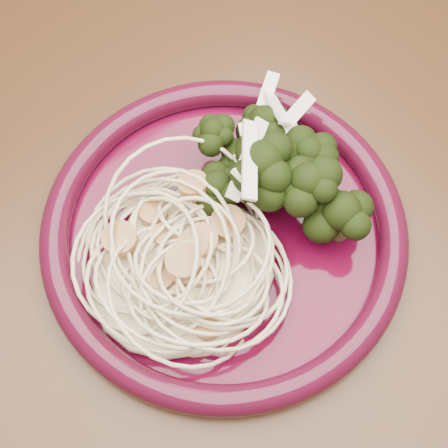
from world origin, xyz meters
The scene contains 6 objects.
dining_table centered at (0.00, 0.00, 0.65)m, with size 1.20×0.80×0.75m.
dinner_plate centered at (-0.05, -0.04, 0.76)m, with size 0.33×0.33×0.02m.
spaghetti_pile centered at (-0.09, -0.05, 0.77)m, with size 0.14×0.12×0.03m, color beige.
scallop_cluster centered at (-0.09, -0.05, 0.81)m, with size 0.12×0.12×0.04m, color tan, non-canonical shape.
broccoli_pile centered at (0.01, -0.02, 0.78)m, with size 0.10×0.16×0.06m, color black.
onion_garnish centered at (0.01, -0.02, 0.82)m, with size 0.07×0.10×0.05m, color white, non-canonical shape.
Camera 1 is at (-0.18, -0.20, 1.19)m, focal length 50.00 mm.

